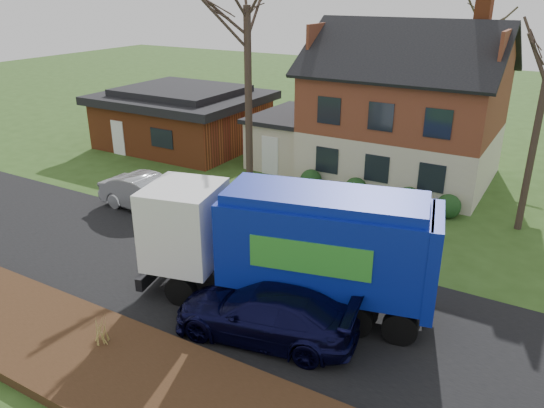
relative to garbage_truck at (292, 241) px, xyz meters
The scene contains 9 objects.
ground 3.73m from the garbage_truck, behind, with size 120.00×120.00×0.00m, color #2D4B19.
road 3.73m from the garbage_truck, behind, with size 80.00×7.00×0.02m, color black.
mulch_verge 6.40m from the garbage_truck, 119.27° to the right, with size 80.00×3.50×0.30m, color #311F10.
main_house 14.13m from the garbage_truck, 95.98° to the left, with size 12.95×8.95×9.26m.
ranch_house 19.84m from the garbage_truck, 138.91° to the left, with size 9.80×8.20×3.70m.
garbage_truck is the anchor object (origin of this frame).
silver_sedan 10.12m from the garbage_truck, 158.90° to the left, with size 1.69×4.85×1.60m, color #B4B7BD.
navy_wagon 2.40m from the garbage_truck, 85.89° to the right, with size 2.20×5.41×1.57m, color black.
grass_clump_mid 6.10m from the garbage_truck, 125.14° to the right, with size 0.32×0.26×0.90m.
Camera 1 is at (9.80, -12.96, 9.51)m, focal length 35.00 mm.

